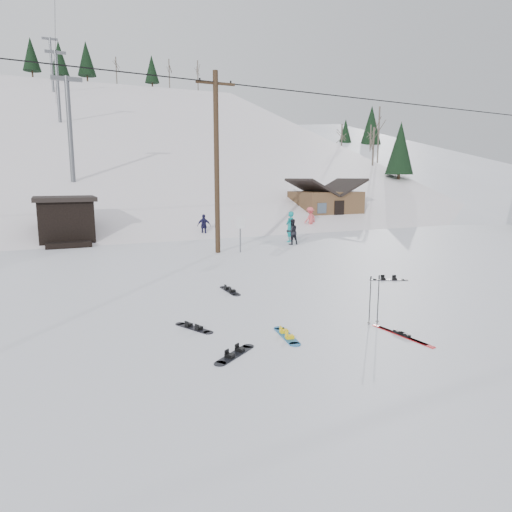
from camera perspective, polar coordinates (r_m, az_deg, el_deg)
name	(u,v)px	position (r m, az deg, el deg)	size (l,w,h in m)	color
ground	(343,350)	(10.74, 10.80, -11.49)	(200.00, 200.00, 0.00)	white
ski_slope	(103,296)	(65.36, -18.55, -4.74)	(60.00, 75.00, 45.00)	white
ridge_right	(356,272)	(74.32, 12.40, -1.93)	(34.00, 85.00, 36.00)	white
treeline_right	(383,206)	(65.41, 15.55, 6.09)	(20.00, 60.00, 10.00)	black
treeline_crest	(82,197)	(94.39, -20.96, 6.85)	(50.00, 6.00, 10.00)	black
utility_pole	(217,161)	(23.49, -4.95, 11.78)	(2.00, 0.26, 9.00)	#3A2819
trail_sign	(240,228)	(23.62, -1.96, 3.52)	(0.50, 0.09, 1.85)	#595B60
lift_hut	(66,220)	(29.19, -22.68, 4.15)	(3.40, 4.10, 2.75)	black
lift_tower_near	(70,123)	(38.38, -22.28, 15.09)	(2.20, 0.36, 8.00)	#595B60
lift_tower_mid	(57,82)	(59.09, -23.57, 19.28)	(2.20, 0.36, 8.00)	#595B60
lift_tower_far	(51,62)	(79.97, -24.21, 21.28)	(2.20, 0.36, 8.00)	#595B60
cabin	(325,206)	(38.37, 8.64, 6.16)	(5.39, 4.40, 3.77)	brown
hero_snowboard	(287,335)	(11.42, 3.86, -9.87)	(0.45, 1.45, 0.10)	#1968A8
hero_skis	(402,335)	(11.98, 17.76, -9.37)	(0.31, 1.93, 0.10)	#AD1115
ski_poles	(374,300)	(12.48, 14.55, -5.30)	(0.37, 0.10, 1.33)	black
board_scatter_a	(235,354)	(10.29, -2.67, -12.14)	(1.20, 0.93, 0.10)	black
board_scatter_b	(194,328)	(12.07, -7.78, -8.86)	(0.72, 1.22, 0.09)	black
board_scatter_d	(389,279)	(18.10, 16.26, -2.83)	(1.34, 0.82, 0.10)	black
board_scatter_f	(230,290)	(15.74, -3.28, -4.32)	(0.29, 1.49, 0.10)	black
skier_teal	(290,227)	(27.60, 4.28, 3.67)	(0.67, 0.44, 1.84)	#0D888A
skier_dark	(292,232)	(26.53, 4.52, 3.03)	(0.72, 0.56, 1.48)	black
skier_pink	(310,219)	(33.75, 6.78, 4.64)	(1.10, 0.64, 1.71)	#E85257
skier_navy	(204,226)	(29.78, -6.51, 3.77)	(0.88, 0.37, 1.51)	#1A183D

